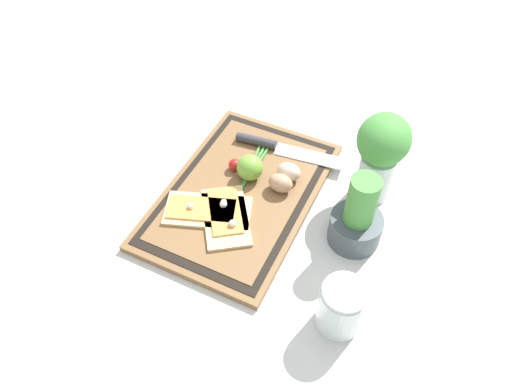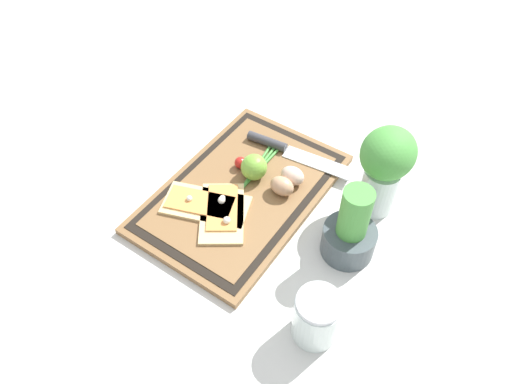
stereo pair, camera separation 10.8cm
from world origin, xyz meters
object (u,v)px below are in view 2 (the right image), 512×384
(egg_pink, at_px, (292,176))
(lime, at_px, (255,168))
(cherry_tomato_red, at_px, (240,163))
(herb_pot, at_px, (351,231))
(pizza_slice_far, at_px, (222,212))
(egg_brown, at_px, (282,186))
(herb_glass, at_px, (385,166))
(knife, at_px, (282,148))
(sauce_jar, at_px, (316,319))
(pizza_slice_near, at_px, (205,204))

(egg_pink, distance_m, lime, 0.09)
(cherry_tomato_red, height_order, herb_pot, herb_pot)
(egg_pink, bearing_deg, pizza_slice_far, -25.08)
(cherry_tomato_red, bearing_deg, lime, 81.79)
(egg_brown, bearing_deg, herb_glass, 117.87)
(egg_brown, xyz_separation_m, cherry_tomato_red, (-0.01, -0.12, -0.01))
(egg_brown, bearing_deg, pizza_slice_far, -30.76)
(knife, height_order, sauce_jar, sauce_jar)
(herb_pot, bearing_deg, lime, -99.70)
(pizza_slice_near, height_order, herb_glass, herb_glass)
(herb_glass, bearing_deg, pizza_slice_near, -53.23)
(knife, height_order, egg_brown, egg_brown)
(herb_pot, bearing_deg, pizza_slice_near, -73.93)
(lime, relative_size, cherry_tomato_red, 2.15)
(egg_pink, distance_m, cherry_tomato_red, 0.13)
(pizza_slice_far, bearing_deg, sauce_jar, 68.75)
(egg_pink, bearing_deg, pizza_slice_near, -35.72)
(knife, bearing_deg, herb_glass, 86.19)
(pizza_slice_far, relative_size, lime, 3.12)
(egg_pink, distance_m, herb_pot, 0.20)
(knife, relative_size, lime, 4.50)
(knife, bearing_deg, cherry_tomato_red, -25.52)
(pizza_slice_near, bearing_deg, lime, 162.73)
(knife, relative_size, sauce_jar, 2.41)
(herb_pot, distance_m, sauce_jar, 0.20)
(egg_brown, bearing_deg, sauce_jar, 43.12)
(herb_glass, bearing_deg, pizza_slice_far, -49.39)
(egg_brown, relative_size, egg_pink, 1.00)
(sauce_jar, bearing_deg, knife, -139.98)
(pizza_slice_near, relative_size, cherry_tomato_red, 7.35)
(knife, height_order, herb_pot, herb_pot)
(egg_brown, xyz_separation_m, herb_pot, (0.04, 0.19, 0.02))
(pizza_slice_far, distance_m, lime, 0.13)
(pizza_slice_near, height_order, sauce_jar, sauce_jar)
(herb_pot, bearing_deg, sauce_jar, 10.02)
(sauce_jar, bearing_deg, egg_brown, -136.88)
(herb_glass, bearing_deg, egg_pink, -72.36)
(knife, height_order, egg_pink, egg_pink)
(herb_pot, bearing_deg, knife, -120.53)
(pizza_slice_far, height_order, herb_pot, herb_pot)
(herb_pot, relative_size, sauce_jar, 1.61)
(knife, height_order, cherry_tomato_red, cherry_tomato_red)
(pizza_slice_far, xyz_separation_m, sauce_jar, (0.11, 0.29, 0.02))
(egg_pink, height_order, cherry_tomato_red, egg_pink)
(egg_brown, relative_size, lime, 0.92)
(pizza_slice_far, bearing_deg, cherry_tomato_red, -160.35)
(cherry_tomato_red, xyz_separation_m, herb_pot, (0.05, 0.31, 0.03))
(pizza_slice_far, height_order, herb_glass, herb_glass)
(herb_glass, bearing_deg, sauce_jar, 6.77)
(pizza_slice_near, bearing_deg, herb_glass, 126.77)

